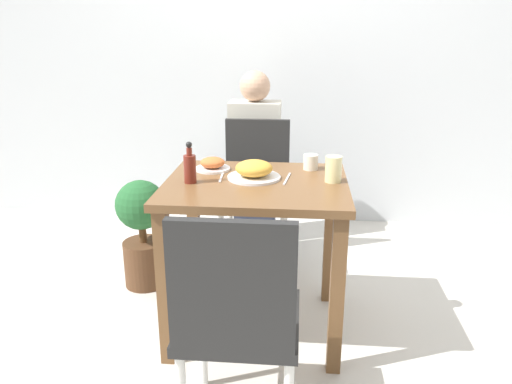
% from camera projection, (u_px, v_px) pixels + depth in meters
% --- Properties ---
extents(ground_plane, '(16.00, 16.00, 0.00)m').
position_uv_depth(ground_plane, '(256.00, 326.00, 2.52)').
color(ground_plane, beige).
extents(wall_back, '(8.00, 0.05, 2.60)m').
position_uv_depth(wall_back, '(275.00, 47.00, 3.57)').
color(wall_back, silver).
rests_on(wall_back, ground_plane).
extents(dining_table, '(0.83, 0.71, 0.76)m').
position_uv_depth(dining_table, '(256.00, 211.00, 2.32)').
color(dining_table, brown).
rests_on(dining_table, ground_plane).
extents(chair_near, '(0.42, 0.42, 0.90)m').
position_uv_depth(chair_near, '(237.00, 316.00, 1.68)').
color(chair_near, black).
rests_on(chair_near, ground_plane).
extents(chair_far, '(0.42, 0.42, 0.90)m').
position_uv_depth(chair_far, '(256.00, 185.00, 3.08)').
color(chair_far, black).
rests_on(chair_far, ground_plane).
extents(food_plate, '(0.25, 0.25, 0.09)m').
position_uv_depth(food_plate, '(254.00, 170.00, 2.31)').
color(food_plate, white).
rests_on(food_plate, dining_table).
extents(side_plate, '(0.17, 0.17, 0.06)m').
position_uv_depth(side_plate, '(213.00, 164.00, 2.45)').
color(side_plate, white).
rests_on(side_plate, dining_table).
extents(drink_cup, '(0.07, 0.07, 0.07)m').
position_uv_depth(drink_cup, '(311.00, 162.00, 2.46)').
color(drink_cup, silver).
rests_on(drink_cup, dining_table).
extents(juice_glass, '(0.08, 0.08, 0.12)m').
position_uv_depth(juice_glass, '(333.00, 169.00, 2.26)').
color(juice_glass, beige).
rests_on(juice_glass, dining_table).
extents(sauce_bottle, '(0.06, 0.06, 0.19)m').
position_uv_depth(sauce_bottle, '(190.00, 167.00, 2.24)').
color(sauce_bottle, maroon).
rests_on(sauce_bottle, dining_table).
extents(fork_utensil, '(0.02, 0.16, 0.00)m').
position_uv_depth(fork_utensil, '(221.00, 177.00, 2.34)').
color(fork_utensil, silver).
rests_on(fork_utensil, dining_table).
extents(spoon_utensil, '(0.03, 0.19, 0.00)m').
position_uv_depth(spoon_utensil, '(287.00, 179.00, 2.31)').
color(spoon_utensil, silver).
rests_on(spoon_utensil, dining_table).
extents(potted_plant_left, '(0.28, 0.28, 0.63)m').
position_uv_depth(potted_plant_left, '(142.00, 229.00, 2.83)').
color(potted_plant_left, '#51331E').
rests_on(potted_plant_left, ground_plane).
extents(person_figure, '(0.34, 0.22, 1.17)m').
position_uv_depth(person_figure, '(255.00, 159.00, 3.40)').
color(person_figure, '#2D3347').
rests_on(person_figure, ground_plane).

